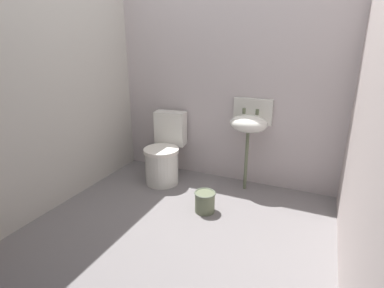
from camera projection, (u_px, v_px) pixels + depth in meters
name	position (u px, v px, depth m)	size (l,w,h in m)	color
ground_plane	(178.00, 233.00, 2.65)	(2.96, 2.78, 0.08)	slate
wall_back	(227.00, 77.00, 3.32)	(2.96, 0.10, 2.39)	beige
wall_left	(56.00, 83.00, 2.85)	(0.10, 2.58, 2.39)	beige
wall_right	(378.00, 106.00, 1.83)	(0.10, 2.58, 2.39)	beige
toilet_near_wall	(165.00, 154.00, 3.49)	(0.44, 0.63, 0.78)	white
sink	(249.00, 123.00, 3.15)	(0.42, 0.35, 0.99)	#626A4F
bucket	(205.00, 201.00, 2.88)	(0.21, 0.21, 0.21)	#626A4F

